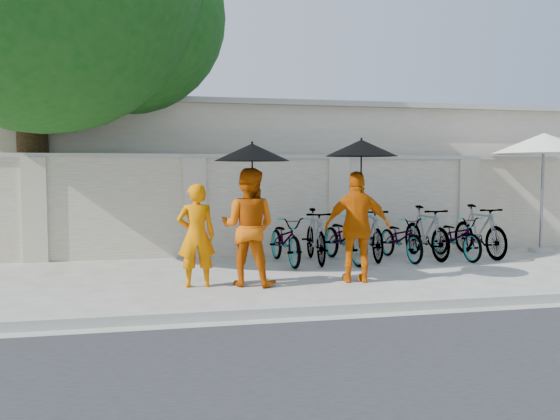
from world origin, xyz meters
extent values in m
plane|color=beige|center=(0.00, 0.00, 0.00)|extent=(80.00, 80.00, 0.00)
cube|color=#A2A198|center=(0.00, -1.70, 0.06)|extent=(40.00, 0.16, 0.12)
cube|color=beige|center=(1.00, 3.20, 1.00)|extent=(20.00, 0.30, 2.00)
cube|color=beige|center=(2.00, 7.00, 1.60)|extent=(14.00, 6.00, 3.20)
cylinder|color=brown|center=(-4.20, 3.90, 2.20)|extent=(0.60, 0.60, 4.40)
sphere|color=#22501A|center=(-2.30, 3.60, 4.90)|extent=(4.00, 4.00, 4.00)
imported|color=orange|center=(-1.11, 0.21, 0.77)|extent=(0.57, 0.38, 1.55)
imported|color=#C55006|center=(-0.33, 0.17, 0.89)|extent=(1.06, 0.96, 1.78)
cylinder|color=black|center=(-0.28, 0.09, 1.51)|extent=(0.02, 0.02, 1.01)
cone|color=black|center=(-0.28, 0.09, 2.02)|extent=(1.14, 1.14, 0.26)
imported|color=#CC5805|center=(1.37, 0.06, 0.87)|extent=(1.08, 0.60, 1.73)
cylinder|color=black|center=(1.39, -0.02, 1.54)|extent=(0.02, 0.02, 1.11)
cone|color=black|center=(1.39, -0.02, 2.09)|extent=(1.11, 1.11, 0.25)
cylinder|color=#A2A198|center=(6.31, 2.31, 0.05)|extent=(0.48, 0.48, 0.10)
cylinder|color=slate|center=(6.31, 2.31, 1.14)|extent=(0.06, 0.06, 2.29)
cone|color=silver|center=(6.31, 2.31, 2.33)|extent=(2.14, 2.14, 0.44)
imported|color=slate|center=(0.63, 1.97, 0.45)|extent=(0.76, 1.77, 0.90)
imported|color=slate|center=(1.21, 1.95, 0.51)|extent=(0.60, 1.73, 1.02)
imported|color=slate|center=(1.78, 1.94, 0.48)|extent=(0.87, 1.88, 0.95)
imported|color=slate|center=(2.36, 2.11, 0.52)|extent=(0.64, 1.77, 1.04)
imported|color=slate|center=(2.94, 1.94, 0.43)|extent=(0.72, 1.68, 0.86)
imported|color=slate|center=(3.51, 2.04, 0.52)|extent=(0.59, 1.76, 1.04)
imported|color=slate|center=(4.09, 1.89, 0.43)|extent=(0.71, 1.68, 0.86)
imported|color=slate|center=(4.67, 2.01, 0.53)|extent=(0.60, 1.78, 1.06)
camera|label=1|loc=(-1.50, -7.98, 1.72)|focal=35.00mm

